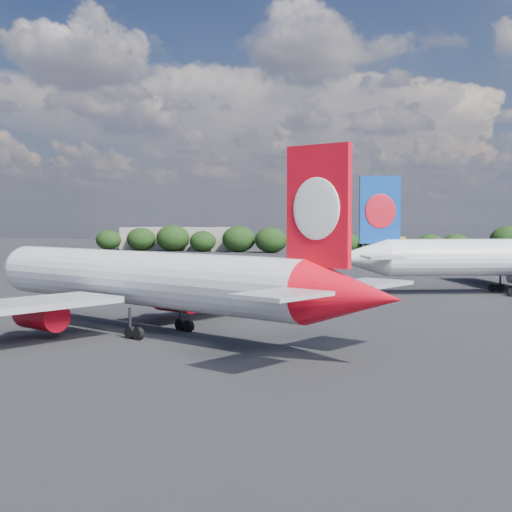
# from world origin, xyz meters

# --- Properties ---
(ground) EXTENTS (500.00, 500.00, 0.00)m
(ground) POSITION_xyz_m (0.00, 60.00, 0.00)
(ground) COLOR black
(ground) RESTS_ON ground
(qantas_airliner) EXTENTS (49.13, 47.36, 16.88)m
(qantas_airliner) POSITION_xyz_m (4.13, 17.34, 5.14)
(qantas_airliner) COLOR silver
(qantas_airliner) RESTS_ON ground
(china_southern_airliner) EXTENTS (51.27, 49.32, 17.33)m
(china_southern_airliner) POSITION_xyz_m (39.39, 66.12, 5.28)
(china_southern_airliner) COLOR silver
(china_southern_airliner) RESTS_ON ground
(terminal_building) EXTENTS (42.00, 16.00, 8.00)m
(terminal_building) POSITION_xyz_m (-65.00, 192.00, 4.00)
(terminal_building) COLOR gray
(terminal_building) RESTS_ON ground
(highway_sign) EXTENTS (6.00, 0.30, 4.50)m
(highway_sign) POSITION_xyz_m (-18.00, 176.00, 3.13)
(highway_sign) COLOR #156D1E
(highway_sign) RESTS_ON ground
(billboard_yellow) EXTENTS (5.00, 0.30, 5.50)m
(billboard_yellow) POSITION_xyz_m (12.00, 182.00, 3.87)
(billboard_yellow) COLOR yellow
(billboard_yellow) RESTS_ON ground
(horizon_treeline) EXTENTS (203.38, 15.94, 9.15)m
(horizon_treeline) POSITION_xyz_m (8.06, 180.46, 4.06)
(horizon_treeline) COLOR black
(horizon_treeline) RESTS_ON ground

